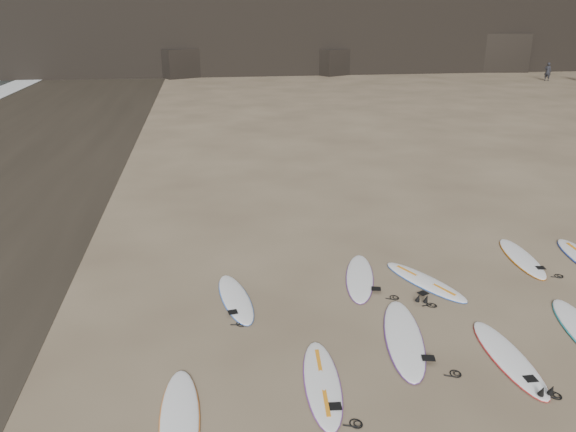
{
  "coord_description": "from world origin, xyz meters",
  "views": [
    {
      "loc": [
        -3.94,
        -7.98,
        5.67
      ],
      "look_at": [
        -2.22,
        3.23,
        1.5
      ],
      "focal_mm": 35.0,
      "sensor_mm": 36.0,
      "label": 1
    }
  ],
  "objects_px": {
    "surfboard_2": "(404,337)",
    "person_a": "(548,72)",
    "surfboard_3": "(508,357)",
    "surfboard_6": "(360,277)",
    "surfboard_0": "(180,418)",
    "surfboard_5": "(236,298)",
    "surfboard_7": "(425,281)",
    "surfboard_1": "(322,382)",
    "surfboard_8": "(522,258)"
  },
  "relations": [
    {
      "from": "surfboard_1",
      "to": "surfboard_7",
      "type": "bearing_deg",
      "value": 52.17
    },
    {
      "from": "surfboard_3",
      "to": "surfboard_7",
      "type": "distance_m",
      "value": 2.99
    },
    {
      "from": "surfboard_2",
      "to": "surfboard_5",
      "type": "bearing_deg",
      "value": 159.0
    },
    {
      "from": "surfboard_1",
      "to": "surfboard_2",
      "type": "xyz_separation_m",
      "value": [
        1.75,
        1.05,
        0.01
      ]
    },
    {
      "from": "surfboard_2",
      "to": "surfboard_8",
      "type": "relative_size",
      "value": 1.15
    },
    {
      "from": "surfboard_3",
      "to": "surfboard_7",
      "type": "relative_size",
      "value": 1.02
    },
    {
      "from": "surfboard_1",
      "to": "surfboard_8",
      "type": "bearing_deg",
      "value": 40.23
    },
    {
      "from": "surfboard_2",
      "to": "person_a",
      "type": "relative_size",
      "value": 1.79
    },
    {
      "from": "surfboard_0",
      "to": "surfboard_1",
      "type": "xyz_separation_m",
      "value": [
        2.25,
        0.51,
        -0.0
      ]
    },
    {
      "from": "surfboard_6",
      "to": "person_a",
      "type": "bearing_deg",
      "value": 67.89
    },
    {
      "from": "surfboard_1",
      "to": "surfboard_7",
      "type": "xyz_separation_m",
      "value": [
        2.99,
        3.17,
        -0.0
      ]
    },
    {
      "from": "surfboard_5",
      "to": "surfboard_7",
      "type": "height_order",
      "value": "surfboard_7"
    },
    {
      "from": "surfboard_6",
      "to": "surfboard_8",
      "type": "distance_m",
      "value": 4.19
    },
    {
      "from": "surfboard_5",
      "to": "surfboard_8",
      "type": "distance_m",
      "value": 7.05
    },
    {
      "from": "surfboard_3",
      "to": "surfboard_6",
      "type": "height_order",
      "value": "surfboard_6"
    },
    {
      "from": "surfboard_2",
      "to": "surfboard_7",
      "type": "distance_m",
      "value": 2.45
    },
    {
      "from": "surfboard_2",
      "to": "surfboard_6",
      "type": "distance_m",
      "value": 2.52
    },
    {
      "from": "surfboard_7",
      "to": "surfboard_1",
      "type": "bearing_deg",
      "value": -158.13
    },
    {
      "from": "surfboard_2",
      "to": "surfboard_6",
      "type": "xyz_separation_m",
      "value": [
        -0.13,
        2.52,
        -0.01
      ]
    },
    {
      "from": "surfboard_8",
      "to": "person_a",
      "type": "distance_m",
      "value": 40.13
    },
    {
      "from": "surfboard_3",
      "to": "person_a",
      "type": "distance_m",
      "value": 44.66
    },
    {
      "from": "surfboard_0",
      "to": "surfboard_7",
      "type": "relative_size",
      "value": 1.01
    },
    {
      "from": "surfboard_8",
      "to": "person_a",
      "type": "bearing_deg",
      "value": 64.56
    },
    {
      "from": "surfboard_1",
      "to": "surfboard_2",
      "type": "bearing_deg",
      "value": 36.56
    },
    {
      "from": "surfboard_7",
      "to": "surfboard_5",
      "type": "bearing_deg",
      "value": 157.22
    },
    {
      "from": "surfboard_8",
      "to": "surfboard_2",
      "type": "bearing_deg",
      "value": -136.34
    },
    {
      "from": "surfboard_1",
      "to": "surfboard_3",
      "type": "relative_size",
      "value": 0.98
    },
    {
      "from": "surfboard_2",
      "to": "surfboard_8",
      "type": "distance_m",
      "value": 5.0
    },
    {
      "from": "surfboard_1",
      "to": "surfboard_8",
      "type": "distance_m",
      "value": 7.03
    },
    {
      "from": "surfboard_0",
      "to": "surfboard_2",
      "type": "xyz_separation_m",
      "value": [
        4.0,
        1.57,
        0.01
      ]
    },
    {
      "from": "person_a",
      "to": "surfboard_8",
      "type": "bearing_deg",
      "value": 107.64
    },
    {
      "from": "surfboard_0",
      "to": "surfboard_8",
      "type": "relative_size",
      "value": 0.99
    },
    {
      "from": "surfboard_2",
      "to": "surfboard_7",
      "type": "height_order",
      "value": "surfboard_2"
    },
    {
      "from": "surfboard_8",
      "to": "surfboard_1",
      "type": "bearing_deg",
      "value": -137.84
    },
    {
      "from": "surfboard_2",
      "to": "person_a",
      "type": "height_order",
      "value": "person_a"
    },
    {
      "from": "surfboard_6",
      "to": "surfboard_7",
      "type": "height_order",
      "value": "surfboard_6"
    },
    {
      "from": "surfboard_0",
      "to": "surfboard_5",
      "type": "bearing_deg",
      "value": 72.94
    },
    {
      "from": "surfboard_3",
      "to": "person_a",
      "type": "height_order",
      "value": "person_a"
    },
    {
      "from": "surfboard_2",
      "to": "surfboard_8",
      "type": "bearing_deg",
      "value": 48.93
    },
    {
      "from": "surfboard_0",
      "to": "surfboard_5",
      "type": "xyz_separation_m",
      "value": [
        1.05,
        3.53,
        -0.0
      ]
    },
    {
      "from": "surfboard_1",
      "to": "surfboard_2",
      "type": "height_order",
      "value": "surfboard_2"
    },
    {
      "from": "surfboard_6",
      "to": "surfboard_7",
      "type": "relative_size",
      "value": 1.05
    },
    {
      "from": "surfboard_2",
      "to": "surfboard_3",
      "type": "relative_size",
      "value": 1.15
    },
    {
      "from": "person_a",
      "to": "surfboard_3",
      "type": "bearing_deg",
      "value": 107.65
    },
    {
      "from": "surfboard_1",
      "to": "person_a",
      "type": "distance_m",
      "value": 46.71
    },
    {
      "from": "surfboard_6",
      "to": "surfboard_8",
      "type": "bearing_deg",
      "value": 21.08
    },
    {
      "from": "surfboard_3",
      "to": "person_a",
      "type": "xyz_separation_m",
      "value": [
        24.25,
        37.5,
        0.72
      ]
    },
    {
      "from": "surfboard_2",
      "to": "person_a",
      "type": "bearing_deg",
      "value": 67.56
    },
    {
      "from": "surfboard_5",
      "to": "surfboard_7",
      "type": "xyz_separation_m",
      "value": [
        4.19,
        0.15,
        0.0
      ]
    },
    {
      "from": "surfboard_0",
      "to": "surfboard_5",
      "type": "relative_size",
      "value": 1.05
    }
  ]
}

